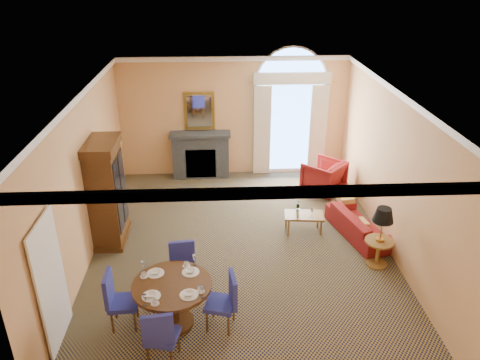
{
  "coord_description": "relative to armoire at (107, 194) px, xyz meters",
  "views": [
    {
      "loc": [
        -0.44,
        -8.13,
        5.4
      ],
      "look_at": [
        0.0,
        0.5,
        1.3
      ],
      "focal_mm": 35.0,
      "sensor_mm": 36.0,
      "label": 1
    }
  ],
  "objects": [
    {
      "name": "dining_chair_west",
      "position": [
        0.63,
        -2.64,
        -0.49
      ],
      "size": [
        0.48,
        0.47,
        1.01
      ],
      "rotation": [
        0.0,
        0.0,
        -1.51
      ],
      "color": "navy",
      "rests_on": "ground"
    },
    {
      "name": "side_table",
      "position": [
        5.32,
        -1.22,
        -0.27
      ],
      "size": [
        0.55,
        0.55,
        1.22
      ],
      "color": "olive",
      "rests_on": "ground"
    },
    {
      "name": "armoire",
      "position": [
        0.0,
        0.0,
        0.0
      ],
      "size": [
        0.63,
        1.13,
        2.21
      ],
      "color": "#3F240E",
      "rests_on": "ground"
    },
    {
      "name": "ground",
      "position": [
        2.72,
        -0.47,
        -1.07
      ],
      "size": [
        7.5,
        7.5,
        0.0
      ],
      "primitive_type": "plane",
      "color": "#12123B",
      "rests_on": "ground"
    },
    {
      "name": "dining_chair_east",
      "position": [
        2.36,
        -2.76,
        -0.49
      ],
      "size": [
        0.55,
        0.55,
        1.01
      ],
      "rotation": [
        0.0,
        0.0,
        1.29
      ],
      "color": "navy",
      "rests_on": "ground"
    },
    {
      "name": "dining_chair_south",
      "position": [
        1.41,
        -3.5,
        -0.49
      ],
      "size": [
        0.54,
        0.54,
        1.01
      ],
      "rotation": [
        0.0,
        0.0,
        -0.23
      ],
      "color": "navy",
      "rests_on": "ground"
    },
    {
      "name": "armchair",
      "position": [
        4.94,
        1.99,
        -0.65
      ],
      "size": [
        1.27,
        1.26,
        0.83
      ],
      "primitive_type": "imported",
      "rotation": [
        0.0,
        0.0,
        3.96
      ],
      "color": "maroon",
      "rests_on": "ground"
    },
    {
      "name": "dining_table",
      "position": [
        1.51,
        -2.65,
        -0.48
      ],
      "size": [
        1.27,
        1.27,
        1.0
      ],
      "color": "#3F240E",
      "rests_on": "ground"
    },
    {
      "name": "room_envelope",
      "position": [
        2.69,
        0.19,
        1.44
      ],
      "size": [
        6.04,
        7.52,
        3.45
      ],
      "color": "#E6AB6D",
      "rests_on": "ground"
    },
    {
      "name": "dining_chair_north",
      "position": [
        1.6,
        -1.87,
        -0.49
      ],
      "size": [
        0.49,
        0.5,
        1.01
      ],
      "rotation": [
        0.0,
        0.0,
        3.06
      ],
      "color": "navy",
      "rests_on": "ground"
    },
    {
      "name": "coffee_table",
      "position": [
        4.1,
        0.07,
        -0.67
      ],
      "size": [
        0.88,
        0.54,
        0.73
      ],
      "rotation": [
        0.0,
        0.0,
        -0.1
      ],
      "color": "olive",
      "rests_on": "ground"
    },
    {
      "name": "sofa",
      "position": [
        5.27,
        -0.13,
        -0.8
      ],
      "size": [
        1.15,
        1.93,
        0.53
      ],
      "primitive_type": "imported",
      "rotation": [
        0.0,
        0.0,
        1.84
      ],
      "color": "maroon",
      "rests_on": "ground"
    }
  ]
}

